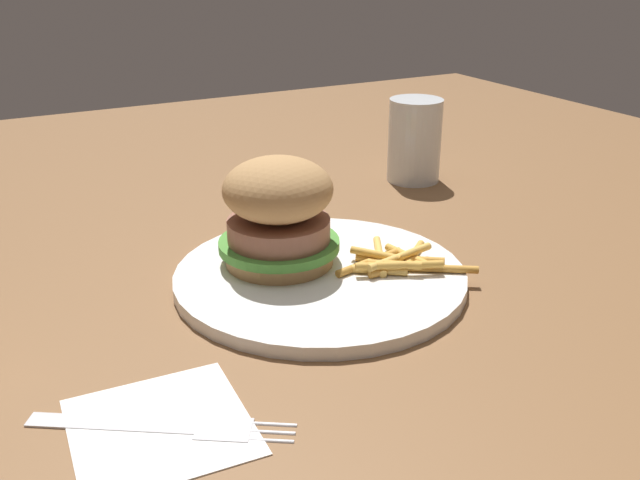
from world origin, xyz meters
name	(u,v)px	position (x,y,z in m)	size (l,w,h in m)	color
ground_plane	(308,280)	(0.00, 0.00, 0.00)	(1.60, 1.60, 0.00)	brown
plate	(320,277)	(-0.01, 0.01, 0.01)	(0.26, 0.26, 0.01)	white
sandwich	(278,212)	(0.02, -0.02, 0.06)	(0.11, 0.11, 0.10)	tan
fries_pile	(396,261)	(-0.07, 0.04, 0.02)	(0.12, 0.11, 0.01)	gold
napkin	(160,426)	(0.18, 0.14, 0.00)	(0.11, 0.11, 0.00)	white
fork	(162,423)	(0.18, 0.15, 0.00)	(0.15, 0.11, 0.00)	silver
drink_glass	(414,145)	(-0.25, -0.19, 0.05)	(0.07, 0.07, 0.10)	silver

